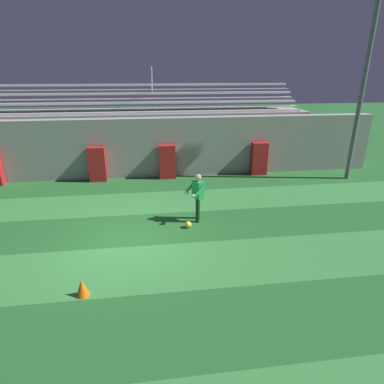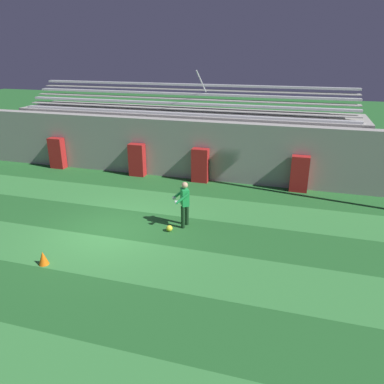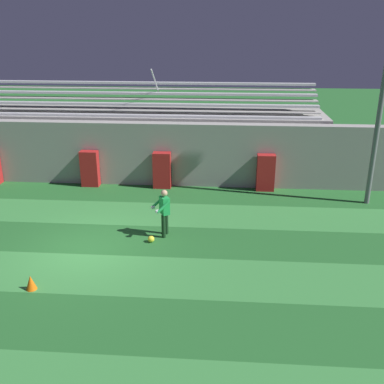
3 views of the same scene
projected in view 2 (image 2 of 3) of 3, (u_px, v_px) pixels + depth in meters
name	position (u px, v px, depth m)	size (l,w,h in m)	color
ground_plane	(110.00, 231.00, 12.99)	(80.00, 80.00, 0.00)	#236028
turf_stripe_mid	(87.00, 253.00, 11.63)	(28.00, 2.24, 0.01)	#38843D
turf_stripe_far	(144.00, 200.00, 15.65)	(28.00, 2.24, 0.01)	#38843D
back_wall	(171.00, 148.00, 18.31)	(24.00, 0.60, 2.80)	#999691
padding_pillar_gate_left	(137.00, 160.00, 18.46)	(0.77, 0.44, 1.61)	#B21E1E
padding_pillar_gate_right	(200.00, 165.00, 17.60)	(0.77, 0.44, 1.61)	#B21E1E
padding_pillar_far_left	(57.00, 153.00, 19.67)	(0.77, 0.44, 1.61)	#B21E1E
padding_pillar_far_right	(300.00, 174.00, 16.41)	(0.77, 0.44, 1.61)	#B21E1E
bleacher_stand	(184.00, 137.00, 20.06)	(18.00, 3.35, 5.03)	#999691
goalkeeper	(184.00, 202.00, 13.04)	(0.70, 0.74, 1.67)	#143319
soccer_ball	(169.00, 228.00, 12.97)	(0.22, 0.22, 0.22)	yellow
traffic_cone	(43.00, 258.00, 10.94)	(0.30, 0.30, 0.42)	orange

